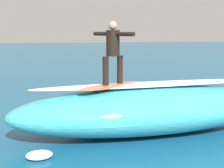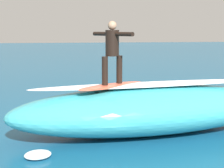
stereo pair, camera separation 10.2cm
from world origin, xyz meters
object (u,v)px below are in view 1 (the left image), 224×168
object	(u,v)px
surfer_riding	(113,48)
surfboard_paddling	(111,106)
surfboard_riding	(113,86)
surfer_paddling	(109,100)

from	to	relation	value
surfer_riding	surfboard_paddling	xyz separation A→B (m)	(-0.46, -3.16, -2.23)
surfboard_riding	surfer_riding	world-z (taller)	surfer_riding
surfboard_riding	surfboard_paddling	size ratio (longest dim) A/B	0.95
surfer_paddling	surfer_riding	bearing A→B (deg)	-42.95
surfboard_riding	surfer_riding	size ratio (longest dim) A/B	1.30
surfer_riding	surfer_paddling	world-z (taller)	surfer_riding
surfer_riding	surfboard_riding	bearing A→B (deg)	45.01
surfer_riding	surfboard_paddling	bearing A→B (deg)	-129.33
surfboard_riding	surfboard_paddling	world-z (taller)	surfboard_riding
surfboard_riding	surfer_paddling	xyz separation A→B (m)	(-0.39, -3.26, -1.09)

